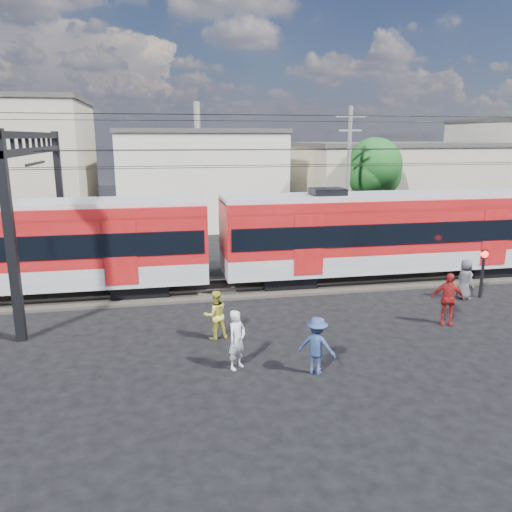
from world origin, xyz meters
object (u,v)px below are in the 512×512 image
Objects in this scene: pedestrian_a at (237,340)px; crossing_signal at (483,265)px; commuter_train at (395,231)px; pedestrian_c at (317,346)px.

pedestrian_a is 12.23m from crossing_signal.
crossing_signal is (2.45, -3.34, -0.94)m from commuter_train.
crossing_signal reaches higher than pedestrian_c.
commuter_train is 29.21× the size of pedestrian_c.
pedestrian_a is 2.35m from pedestrian_c.
commuter_train is 11.09m from pedestrian_c.
pedestrian_c is at bearing -127.17° from commuter_train.
pedestrian_a reaches higher than pedestrian_c.
pedestrian_c is (-6.63, -8.75, -1.54)m from commuter_train.
commuter_train reaches higher than pedestrian_a.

